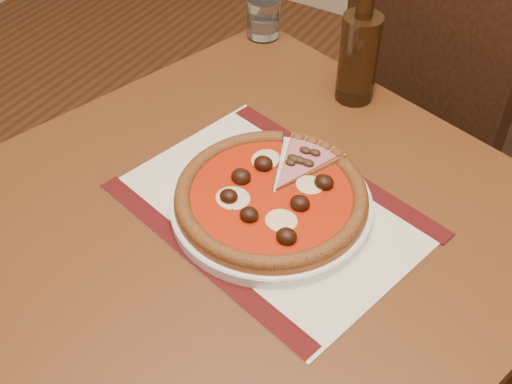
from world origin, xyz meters
The scene contains 8 objects.
table centered at (-0.42, 1.11, 0.65)m, with size 1.00×1.00×0.75m.
chair_far centered at (-0.33, 1.85, 0.54)m, with size 0.58×0.58×0.94m.
placemat centered at (-0.40, 1.14, 0.75)m, with size 0.43×0.31×0.00m, color beige.
plate centered at (-0.40, 1.14, 0.76)m, with size 0.30×0.30×0.02m, color white.
pizza centered at (-0.40, 1.14, 0.78)m, with size 0.28×0.28×0.04m.
ham_slice centered at (-0.40, 1.22, 0.78)m, with size 0.10×0.14×0.02m.
water_glass centered at (-0.66, 1.56, 0.79)m, with size 0.07×0.07×0.08m, color white.
bottle centered at (-0.42, 1.46, 0.84)m, with size 0.07×0.07×0.23m.
Camera 1 is at (-0.08, 0.56, 1.43)m, focal length 45.00 mm.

